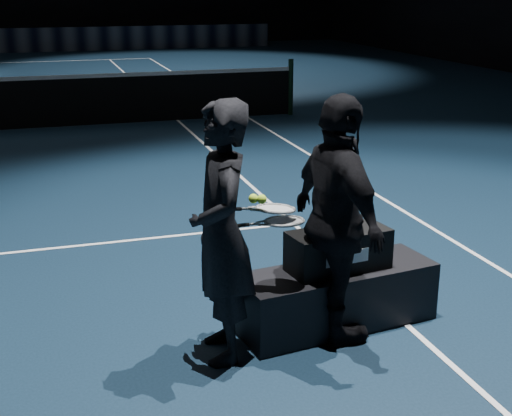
% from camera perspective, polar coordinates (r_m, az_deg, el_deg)
% --- Properties ---
extents(net_post_right, '(0.10, 0.10, 1.10)m').
position_cam_1_polar(net_post_right, '(14.37, 2.79, 9.63)').
color(net_post_right, black).
rests_on(net_post_right, floor).
extents(player_bench, '(1.60, 0.72, 0.46)m').
position_cam_1_polar(player_bench, '(5.56, 6.47, -7.07)').
color(player_bench, black).
rests_on(player_bench, floor).
extents(racket_bag, '(0.81, 0.43, 0.31)m').
position_cam_1_polar(racket_bag, '(5.41, 6.61, -3.35)').
color(racket_bag, black).
rests_on(racket_bag, player_bench).
extents(bag_signature, '(0.36, 0.05, 0.10)m').
position_cam_1_polar(bag_signature, '(5.27, 7.34, -3.97)').
color(bag_signature, white).
rests_on(bag_signature, racket_bag).
extents(player_a, '(0.49, 0.70, 1.83)m').
position_cam_1_polar(player_a, '(4.85, -2.79, -2.03)').
color(player_a, black).
rests_on(player_a, floor).
extents(player_b, '(0.58, 1.12, 1.83)m').
position_cam_1_polar(player_b, '(5.10, 6.54, -1.12)').
color(player_b, black).
rests_on(player_b, floor).
extents(racket_lower, '(0.68, 0.23, 0.03)m').
position_cam_1_polar(racket_lower, '(4.95, 2.28, -1.06)').
color(racket_lower, black).
rests_on(racket_lower, player_a).
extents(racket_upper, '(0.69, 0.25, 0.10)m').
position_cam_1_polar(racket_upper, '(4.94, 1.59, -0.06)').
color(racket_upper, black).
rests_on(racket_upper, player_b).
extents(tennis_balls, '(0.12, 0.10, 0.12)m').
position_cam_1_polar(tennis_balls, '(4.84, 0.10, 0.94)').
color(tennis_balls, '#A3D52D').
rests_on(tennis_balls, racket_upper).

